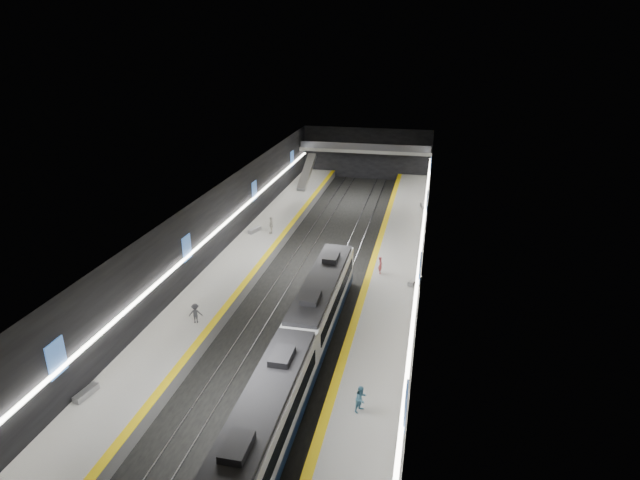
% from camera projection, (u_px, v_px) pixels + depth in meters
% --- Properties ---
extents(ground, '(70.00, 70.00, 0.00)m').
position_uv_depth(ground, '(319.00, 268.00, 52.99)').
color(ground, black).
rests_on(ground, ground).
extents(ceiling, '(20.00, 70.00, 0.04)m').
position_uv_depth(ceiling, '(319.00, 190.00, 50.05)').
color(ceiling, beige).
rests_on(ceiling, wall_left).
extents(wall_left, '(0.04, 70.00, 8.00)m').
position_uv_depth(wall_left, '(222.00, 223.00, 53.50)').
color(wall_left, black).
rests_on(wall_left, ground).
extents(wall_right, '(0.04, 70.00, 8.00)m').
position_uv_depth(wall_right, '(424.00, 238.00, 49.54)').
color(wall_right, black).
rests_on(wall_right, ground).
extents(wall_back, '(20.00, 0.04, 8.00)m').
position_uv_depth(wall_back, '(367.00, 154.00, 83.34)').
color(wall_back, black).
rests_on(wall_back, ground).
extents(platform_left, '(5.00, 70.00, 1.00)m').
position_uv_depth(platform_left, '(247.00, 257.00, 54.29)').
color(platform_left, slate).
rests_on(platform_left, ground).
extents(tile_surface_left, '(5.00, 70.00, 0.02)m').
position_uv_depth(tile_surface_left, '(247.00, 252.00, 54.10)').
color(tile_surface_left, '#9E9D99').
rests_on(tile_surface_left, platform_left).
extents(tactile_strip_left, '(0.60, 70.00, 0.02)m').
position_uv_depth(tactile_strip_left, '(268.00, 254.00, 53.66)').
color(tactile_strip_left, yellow).
rests_on(tactile_strip_left, platform_left).
extents(platform_right, '(5.00, 70.00, 1.00)m').
position_uv_depth(platform_right, '(395.00, 270.00, 51.32)').
color(platform_right, slate).
rests_on(platform_right, ground).
extents(tile_surface_right, '(5.00, 70.00, 0.02)m').
position_uv_depth(tile_surface_right, '(395.00, 265.00, 51.13)').
color(tile_surface_right, '#9E9D99').
rests_on(tile_surface_right, platform_right).
extents(tactile_strip_right, '(0.60, 70.00, 0.02)m').
position_uv_depth(tactile_strip_right, '(373.00, 263.00, 51.57)').
color(tactile_strip_right, yellow).
rests_on(tactile_strip_right, platform_right).
extents(rails, '(6.52, 70.00, 0.12)m').
position_uv_depth(rails, '(319.00, 267.00, 52.97)').
color(rails, gray).
rests_on(rails, ground).
extents(train, '(2.69, 30.05, 3.60)m').
position_uv_depth(train, '(298.00, 350.00, 35.49)').
color(train, '#0E1C35').
rests_on(train, ground).
extents(ad_posters, '(19.94, 53.50, 2.20)m').
position_uv_depth(ad_posters, '(321.00, 222.00, 52.25)').
color(ad_posters, '#3862AA').
rests_on(ad_posters, wall_left).
extents(cove_light_left, '(0.25, 68.60, 0.12)m').
position_uv_depth(cove_light_left, '(224.00, 225.00, 53.53)').
color(cove_light_left, white).
rests_on(cove_light_left, wall_left).
extents(cove_light_right, '(0.25, 68.60, 0.12)m').
position_uv_depth(cove_light_right, '(422.00, 240.00, 49.66)').
color(cove_light_right, white).
rests_on(cove_light_right, wall_right).
extents(mezzanine_bridge, '(20.00, 3.00, 1.50)m').
position_uv_depth(mezzanine_bridge, '(365.00, 150.00, 81.07)').
color(mezzanine_bridge, gray).
rests_on(mezzanine_bridge, wall_left).
extents(escalator, '(1.20, 7.50, 3.92)m').
position_uv_depth(escalator, '(307.00, 172.00, 77.04)').
color(escalator, '#99999E').
rests_on(escalator, platform_left).
extents(bench_left_near, '(0.76, 1.81, 0.43)m').
position_uv_depth(bench_left_near, '(86.00, 393.00, 32.81)').
color(bench_left_near, '#99999E').
rests_on(bench_left_near, platform_left).
extents(bench_left_far, '(1.08, 1.93, 0.45)m').
position_uv_depth(bench_left_far, '(255.00, 230.00, 59.48)').
color(bench_left_far, '#99999E').
rests_on(bench_left_far, platform_left).
extents(bench_right_near, '(1.21, 1.87, 0.45)m').
position_uv_depth(bench_right_near, '(415.00, 281.00, 47.39)').
color(bench_right_near, '#99999E').
rests_on(bench_right_near, platform_right).
extents(bench_right_far, '(1.01, 1.99, 0.47)m').
position_uv_depth(bench_right_far, '(424.00, 206.00, 67.44)').
color(bench_right_far, '#99999E').
rests_on(bench_right_far, platform_right).
extents(passenger_right_a, '(0.48, 0.65, 1.65)m').
position_uv_depth(passenger_right_a, '(380.00, 265.00, 49.13)').
color(passenger_right_a, '#C54954').
rests_on(passenger_right_a, platform_right).
extents(passenger_right_b, '(0.98, 1.04, 1.70)m').
position_uv_depth(passenger_right_b, '(361.00, 399.00, 31.31)').
color(passenger_right_b, teal).
rests_on(passenger_right_b, platform_right).
extents(passenger_left_a, '(0.78, 1.22, 1.92)m').
position_uv_depth(passenger_left_a, '(271.00, 225.00, 58.79)').
color(passenger_left_a, beige).
rests_on(passenger_left_a, platform_left).
extents(passenger_left_b, '(1.16, 0.88, 1.60)m').
position_uv_depth(passenger_left_b, '(195.00, 313.00, 40.84)').
color(passenger_left_b, '#3C3D43').
rests_on(passenger_left_b, platform_left).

